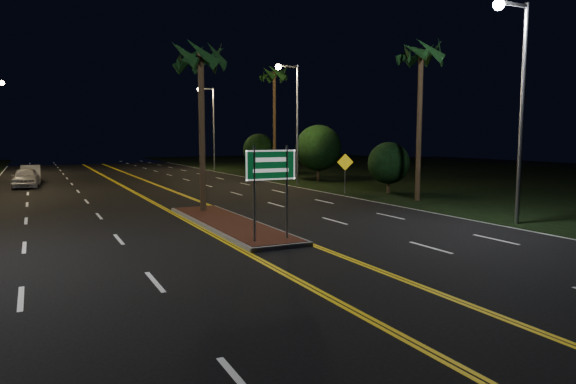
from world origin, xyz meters
TOP-DOWN VIEW (x-y plane):
  - ground at (0.00, 0.00)m, footprint 120.00×120.00m
  - grass_right at (30.00, 25.00)m, footprint 40.00×110.00m
  - median_island at (0.00, 7.00)m, footprint 2.25×10.25m
  - highway_sign at (0.00, 2.80)m, footprint 1.80×0.08m
  - streetlight_right_near at (10.61, 2.00)m, footprint 1.91×0.44m
  - streetlight_right_mid at (10.61, 22.00)m, footprint 1.91×0.44m
  - streetlight_right_far at (10.61, 42.00)m, footprint 1.91×0.44m
  - palm_median at (0.00, 10.50)m, footprint 2.40×2.40m
  - palm_right_near at (12.50, 10.00)m, footprint 2.40×2.40m
  - palm_right_far at (12.80, 30.00)m, footprint 2.40×2.40m
  - shrub_near at (13.50, 14.00)m, footprint 2.70×2.70m
  - shrub_mid at (14.00, 24.00)m, footprint 3.78×3.78m
  - shrub_far at (13.80, 36.00)m, footprint 3.24×3.24m
  - car_near at (-7.63, 28.45)m, footprint 2.52×5.15m
  - car_far at (-7.31, 33.31)m, footprint 2.07×4.76m
  - warning_sign at (10.80, 14.98)m, footprint 1.04×0.31m

SIDE VIEW (x-z plane):
  - ground at x=0.00m, z-range 0.00..0.00m
  - grass_right at x=30.00m, z-range 0.00..0.01m
  - median_island at x=0.00m, z-range 0.00..0.17m
  - car_far at x=-7.31m, z-range 0.00..1.58m
  - car_near at x=-7.63m, z-range 0.00..1.67m
  - warning_sign at x=10.80m, z-range 0.39..2.95m
  - shrub_near at x=13.50m, z-range 0.30..3.60m
  - shrub_far at x=13.80m, z-range 0.36..4.32m
  - highway_sign at x=0.00m, z-range 0.80..4.00m
  - shrub_mid at x=14.00m, z-range 0.42..5.04m
  - streetlight_right_near at x=10.61m, z-range 1.16..10.16m
  - streetlight_right_mid at x=10.61m, z-range 1.16..10.16m
  - streetlight_right_far at x=10.61m, z-range 1.16..10.16m
  - palm_median at x=0.00m, z-range 3.13..11.43m
  - palm_right_near at x=12.50m, z-range 3.56..12.86m
  - palm_right_far at x=12.80m, z-range 3.99..14.29m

